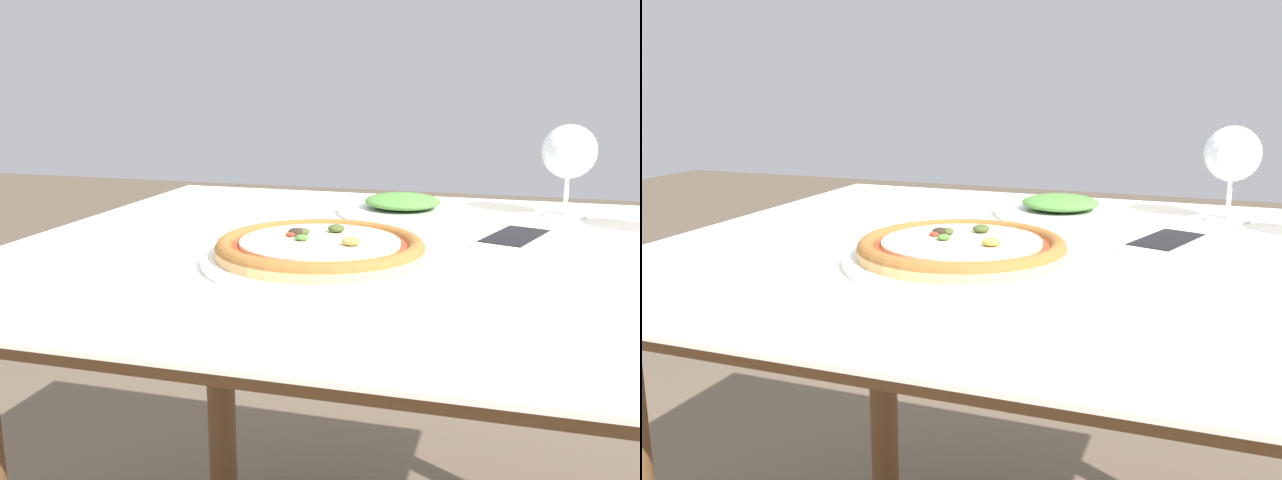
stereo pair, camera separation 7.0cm
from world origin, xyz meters
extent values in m
cube|color=brown|center=(0.00, 0.00, 0.70)|extent=(1.08, 0.80, 0.04)
cube|color=white|center=(0.00, 0.00, 0.72)|extent=(1.18, 0.90, 0.01)
cylinder|color=brown|center=(-0.48, 0.34, 0.34)|extent=(0.06, 0.06, 0.68)
cylinder|color=white|center=(-0.13, -0.10, 0.73)|extent=(0.31, 0.31, 0.01)
cylinder|color=#E0B26B|center=(-0.13, -0.10, 0.74)|extent=(0.27, 0.27, 0.01)
torus|color=#935B28|center=(-0.13, -0.10, 0.75)|extent=(0.27, 0.27, 0.02)
cylinder|color=#BC381E|center=(-0.13, -0.10, 0.75)|extent=(0.22, 0.22, 0.00)
cylinder|color=beige|center=(-0.13, -0.10, 0.75)|extent=(0.21, 0.21, 0.00)
ellipsoid|color=#BC9342|center=(-0.09, -0.12, 0.76)|extent=(0.02, 0.02, 0.01)
ellipsoid|color=#2D2319|center=(-0.17, -0.08, 0.76)|extent=(0.02, 0.02, 0.01)
ellipsoid|color=#A83323|center=(-0.17, -0.09, 0.76)|extent=(0.01, 0.01, 0.01)
ellipsoid|color=#4C7A33|center=(-0.15, -0.11, 0.76)|extent=(0.02, 0.02, 0.01)
ellipsoid|color=#425123|center=(-0.12, -0.05, 0.76)|extent=(0.02, 0.02, 0.01)
ellipsoid|color=#425123|center=(-0.16, -0.08, 0.76)|extent=(0.02, 0.02, 0.01)
cube|color=silver|center=(-0.39, 0.03, 0.73)|extent=(0.03, 0.11, 0.00)
cube|color=silver|center=(-0.40, 0.09, 0.73)|extent=(0.03, 0.02, 0.00)
cube|color=silver|center=(-0.41, 0.12, 0.73)|extent=(0.01, 0.05, 0.00)
cube|color=silver|center=(-0.40, 0.12, 0.73)|extent=(0.01, 0.05, 0.00)
cube|color=silver|center=(-0.40, 0.12, 0.73)|extent=(0.01, 0.05, 0.00)
cube|color=silver|center=(-0.39, 0.12, 0.73)|extent=(0.01, 0.05, 0.00)
cylinder|color=silver|center=(0.18, 0.31, 0.73)|extent=(0.07, 0.07, 0.00)
cylinder|color=silver|center=(0.18, 0.31, 0.76)|extent=(0.01, 0.01, 0.07)
sphere|color=silver|center=(0.18, 0.31, 0.84)|extent=(0.09, 0.09, 0.09)
cube|color=white|center=(0.11, 0.08, 0.73)|extent=(0.11, 0.16, 0.01)
cube|color=black|center=(0.11, 0.08, 0.74)|extent=(0.10, 0.14, 0.00)
cylinder|color=white|center=(-0.09, 0.25, 0.73)|extent=(0.23, 0.23, 0.01)
ellipsoid|color=#4C8438|center=(-0.09, 0.25, 0.75)|extent=(0.13, 0.13, 0.02)
camera|label=1|loc=(0.11, -0.95, 0.96)|focal=40.00mm
camera|label=2|loc=(0.18, -0.93, 0.96)|focal=40.00mm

